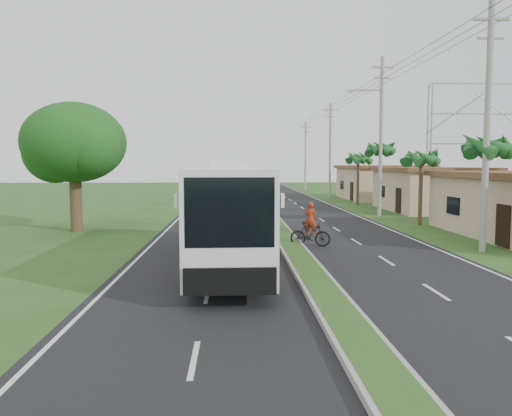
{
  "coord_description": "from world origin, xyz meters",
  "views": [
    {
      "loc": [
        -2.69,
        -19.75,
        3.92
      ],
      "look_at": [
        -1.61,
        4.49,
        1.8
      ],
      "focal_mm": 35.0,
      "sensor_mm": 36.0,
      "label": 1
    }
  ],
  "objects": [
    {
      "name": "utility_pole_a",
      "position": [
        8.5,
        2.0,
        5.67
      ],
      "size": [
        1.6,
        0.28,
        11.0
      ],
      "color": "gray",
      "rests_on": "ground"
    },
    {
      "name": "utility_pole_b",
      "position": [
        8.47,
        18.0,
        6.26
      ],
      "size": [
        3.2,
        0.28,
        12.0
      ],
      "color": "gray",
      "rests_on": "ground"
    },
    {
      "name": "palm_verge_d",
      "position": [
        9.3,
        28.0,
        4.55
      ],
      "size": [
        2.4,
        2.4,
        5.25
      ],
      "color": "#473321",
      "rests_on": "ground"
    },
    {
      "name": "coach_bus_main",
      "position": [
        -2.88,
        -0.37,
        2.25
      ],
      "size": [
        2.82,
        12.67,
        4.08
      ],
      "rotation": [
        0.0,
        0.0,
        0.01
      ],
      "color": "white",
      "rests_on": "ground"
    },
    {
      "name": "utility_pole_d",
      "position": [
        8.5,
        58.0,
        5.42
      ],
      "size": [
        1.6,
        0.28,
        10.5
      ],
      "color": "gray",
      "rests_on": "ground"
    },
    {
      "name": "utility_pole_c",
      "position": [
        8.5,
        38.0,
        5.67
      ],
      "size": [
        1.6,
        0.28,
        11.0
      ],
      "color": "gray",
      "rests_on": "ground"
    },
    {
      "name": "ground",
      "position": [
        0.0,
        0.0,
        0.0
      ],
      "size": [
        180.0,
        180.0,
        0.0
      ],
      "primitive_type": "plane",
      "color": "#2D471A",
      "rests_on": "ground"
    },
    {
      "name": "shade_tree",
      "position": [
        -12.11,
        10.02,
        5.03
      ],
      "size": [
        6.3,
        6.0,
        7.54
      ],
      "color": "#473321",
      "rests_on": "ground"
    },
    {
      "name": "lane_edge_right",
      "position": [
        6.7,
        20.0,
        0.0
      ],
      "size": [
        0.12,
        160.0,
        0.01
      ],
      "primitive_type": "cube",
      "color": "silver",
      "rests_on": "ground"
    },
    {
      "name": "palm_verge_a",
      "position": [
        9.0,
        3.0,
        4.74
      ],
      "size": [
        2.4,
        2.4,
        5.45
      ],
      "color": "#473321",
      "rests_on": "ground"
    },
    {
      "name": "billboard_lattice",
      "position": [
        22.0,
        30.0,
        6.82
      ],
      "size": [
        10.18,
        1.18,
        12.07
      ],
      "color": "gray",
      "rests_on": "ground"
    },
    {
      "name": "lane_edge_left",
      "position": [
        -6.7,
        20.0,
        0.0
      ],
      "size": [
        0.12,
        160.0,
        0.01
      ],
      "primitive_type": "cube",
      "color": "silver",
      "rests_on": "ground"
    },
    {
      "name": "shop_far",
      "position": [
        14.0,
        36.0,
        1.93
      ],
      "size": [
        8.6,
        11.6,
        3.82
      ],
      "color": "tan",
      "rests_on": "ground"
    },
    {
      "name": "coach_bus_far",
      "position": [
        -2.84,
        54.94,
        1.73
      ],
      "size": [
        3.13,
        10.6,
        3.04
      ],
      "rotation": [
        0.0,
        0.0,
        -0.08
      ],
      "color": "white",
      "rests_on": "ground"
    },
    {
      "name": "palm_verge_b",
      "position": [
        9.4,
        12.0,
        4.36
      ],
      "size": [
        2.4,
        2.4,
        5.05
      ],
      "color": "#473321",
      "rests_on": "ground"
    },
    {
      "name": "median_strip",
      "position": [
        0.0,
        20.0,
        0.1
      ],
      "size": [
        1.2,
        160.0,
        0.18
      ],
      "color": "gray",
      "rests_on": "ground"
    },
    {
      "name": "motorcyclist",
      "position": [
        0.96,
        3.73,
        0.75
      ],
      "size": [
        2.0,
        1.06,
        2.14
      ],
      "rotation": [
        0.0,
        0.0,
        -0.28
      ],
      "color": "black",
      "rests_on": "ground"
    },
    {
      "name": "road_asphalt",
      "position": [
        0.0,
        20.0,
        0.01
      ],
      "size": [
        14.0,
        160.0,
        0.02
      ],
      "primitive_type": "cube",
      "color": "black",
      "rests_on": "ground"
    },
    {
      "name": "shop_mid",
      "position": [
        14.0,
        22.0,
        1.86
      ],
      "size": [
        7.6,
        10.6,
        3.67
      ],
      "color": "tan",
      "rests_on": "ground"
    },
    {
      "name": "palm_verge_c",
      "position": [
        8.8,
        19.0,
        5.12
      ],
      "size": [
        2.4,
        2.4,
        5.85
      ],
      "color": "#473321",
      "rests_on": "ground"
    }
  ]
}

